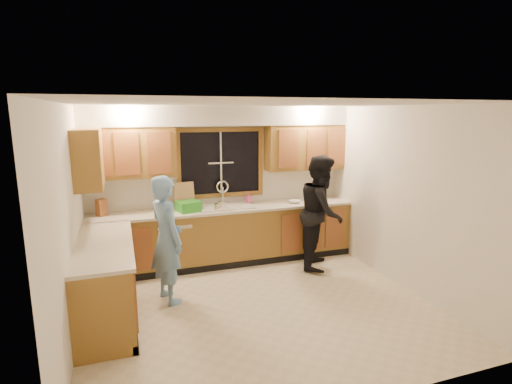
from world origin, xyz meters
The scene contains 26 objects.
floor centered at (0.00, 0.00, 0.00)m, with size 4.20×4.20×0.00m, color beige.
ceiling centered at (0.00, 0.00, 2.50)m, with size 4.20×4.20×0.00m, color white.
wall_back centered at (0.00, 1.90, 1.25)m, with size 4.20×4.20×0.00m, color white.
wall_left centered at (-2.10, 0.00, 1.25)m, with size 3.80×3.80×0.00m, color white.
wall_right centered at (2.10, 0.00, 1.25)m, with size 3.80×3.80×0.00m, color white.
base_cabinets_back centered at (0.00, 1.60, 0.44)m, with size 4.20×0.60×0.88m, color olive.
base_cabinets_left centered at (-1.80, 0.35, 0.44)m, with size 0.60×1.90×0.88m, color olive.
countertop_back centered at (0.00, 1.58, 0.90)m, with size 4.20×0.63×0.04m, color beige.
countertop_left centered at (-1.79, 0.35, 0.90)m, with size 0.63×1.90×0.04m, color beige.
upper_cabinets_left centered at (-1.43, 1.73, 1.83)m, with size 1.35×0.33×0.75m, color olive.
upper_cabinets_right centered at (1.43, 1.73, 1.83)m, with size 1.35×0.33×0.75m, color olive.
upper_cabinets_return centered at (-1.94, 1.12, 1.83)m, with size 0.33×0.90×0.75m, color olive.
soffit centered at (0.00, 1.72, 2.35)m, with size 4.20×0.35×0.30m, color silver.
window_frame centered at (0.00, 1.89, 1.60)m, with size 1.44×0.03×1.14m.
sink centered at (0.00, 1.60, 0.86)m, with size 0.86×0.52×0.57m.
dishwasher centered at (-0.85, 1.59, 0.41)m, with size 0.60×0.56×0.82m, color white.
stove centered at (-1.80, -0.22, 0.45)m, with size 0.58×0.75×0.90m, color white.
man centered at (-1.05, 0.55, 0.82)m, with size 0.60×0.39×1.65m, color #71A2D5.
woman centered at (1.36, 0.96, 0.89)m, with size 0.86×0.67×1.77m, color black.
knife_block centered at (-1.85, 1.68, 1.04)m, with size 0.13×0.11×0.25m, color #A15A2C.
cutting_board centered at (-0.63, 1.75, 1.13)m, with size 0.31×0.02×0.42m, color tan.
dish_crate centered at (-0.60, 1.56, 1.00)m, with size 0.33×0.31×0.15m, color #2C8F25.
soap_bottle centered at (0.43, 1.75, 1.02)m, with size 0.09×0.09×0.20m, color #DF5586.
bowl centered at (1.16, 1.53, 0.94)m, with size 0.19×0.19×0.05m, color silver.
can_left centered at (-0.21, 1.39, 0.98)m, with size 0.07×0.07×0.12m, color beige.
can_right centered at (-0.13, 1.48, 0.98)m, with size 0.07×0.07×0.12m, color beige.
Camera 1 is at (-1.55, -4.40, 2.40)m, focal length 28.00 mm.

